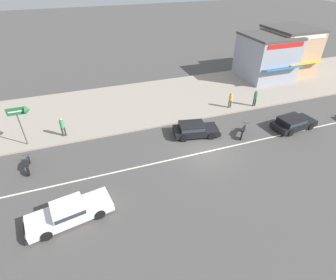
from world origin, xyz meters
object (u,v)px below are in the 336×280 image
(pedestrian_mid_kerb, at_px, (231,99))
(motorcycle_0, at_px, (243,131))
(sedan_white_2, at_px, (69,212))
(arrow_signboard, at_px, (24,113))
(hatchback_black_1, at_px, (293,122))
(hatchback_black_3, at_px, (194,129))
(pedestrian_near_clock, at_px, (255,97))
(shopfront_corner_warung, at_px, (288,50))
(motorcycle_1, at_px, (28,164))
(pedestrian_by_shop, at_px, (62,126))
(shopfront_mid_block, at_px, (266,56))

(pedestrian_mid_kerb, bearing_deg, motorcycle_0, -106.69)
(sedan_white_2, xyz_separation_m, arrow_signboard, (-2.33, 8.44, 2.34))
(arrow_signboard, xyz_separation_m, pedestrian_mid_kerb, (17.62, 0.18, -1.82))
(sedan_white_2, xyz_separation_m, pedestrian_mid_kerb, (15.29, 8.62, 0.51))
(hatchback_black_1, relative_size, sedan_white_2, 0.83)
(hatchback_black_3, distance_m, arrow_signboard, 12.98)
(pedestrian_near_clock, bearing_deg, shopfront_corner_warung, 37.30)
(shopfront_corner_warung, bearing_deg, motorcycle_0, -139.86)
(hatchback_black_1, bearing_deg, motorcycle_1, 175.20)
(pedestrian_mid_kerb, distance_m, shopfront_corner_warung, 13.45)
(arrow_signboard, relative_size, pedestrian_mid_kerb, 2.08)
(hatchback_black_3, relative_size, motorcycle_1, 2.07)
(pedestrian_near_clock, xyz_separation_m, shopfront_corner_warung, (9.19, 7.00, 1.76))
(shopfront_corner_warung, bearing_deg, pedestrian_mid_kerb, -150.87)
(pedestrian_near_clock, relative_size, pedestrian_by_shop, 0.99)
(hatchback_black_1, distance_m, arrow_signboard, 21.54)
(arrow_signboard, bearing_deg, pedestrian_mid_kerb, 0.58)
(hatchback_black_3, height_order, motorcycle_1, hatchback_black_3)
(sedan_white_2, height_order, arrow_signboard, arrow_signboard)
(motorcycle_0, bearing_deg, hatchback_black_1, -6.42)
(pedestrian_mid_kerb, relative_size, pedestrian_by_shop, 0.95)
(sedan_white_2, distance_m, hatchback_black_3, 11.49)
(motorcycle_0, bearing_deg, shopfront_corner_warung, 40.14)
(hatchback_black_1, distance_m, pedestrian_near_clock, 4.56)
(motorcycle_1, xyz_separation_m, pedestrian_near_clock, (20.30, 2.68, 0.67))
(sedan_white_2, relative_size, pedestrian_mid_kerb, 3.16)
(arrow_signboard, xyz_separation_m, shopfront_mid_block, (25.66, 6.04, -0.23))
(motorcycle_1, bearing_deg, shopfront_corner_warung, 18.18)
(motorcycle_1, xyz_separation_m, arrow_signboard, (0.24, 3.02, 2.45))
(arrow_signboard, distance_m, pedestrian_mid_kerb, 17.71)
(pedestrian_by_shop, bearing_deg, motorcycle_0, -18.13)
(hatchback_black_1, height_order, motorcycle_0, hatchback_black_1)
(sedan_white_2, bearing_deg, motorcycle_0, 16.60)
(hatchback_black_3, xyz_separation_m, shopfront_corner_warung, (16.83, 9.62, 2.26))
(pedestrian_by_shop, bearing_deg, sedan_white_2, -89.47)
(motorcycle_0, distance_m, pedestrian_near_clock, 5.50)
(shopfront_corner_warung, bearing_deg, hatchback_black_1, -126.17)
(shopfront_mid_block, bearing_deg, arrow_signboard, -166.76)
(motorcycle_1, bearing_deg, pedestrian_by_shop, 53.37)
(pedestrian_by_shop, height_order, shopfront_corner_warung, shopfront_corner_warung)
(motorcycle_1, relative_size, pedestrian_near_clock, 1.19)
(motorcycle_1, distance_m, shopfront_mid_block, 27.52)
(sedan_white_2, relative_size, motorcycle_1, 2.53)
(hatchback_black_3, xyz_separation_m, pedestrian_by_shop, (-10.18, 3.27, 0.52))
(motorcycle_1, relative_size, pedestrian_by_shop, 1.18)
(hatchback_black_1, bearing_deg, shopfront_mid_block, 66.19)
(motorcycle_1, bearing_deg, arrow_signboard, 85.55)
(shopfront_mid_block, bearing_deg, pedestrian_near_clock, -131.27)
(sedan_white_2, bearing_deg, pedestrian_mid_kerb, 29.41)
(hatchback_black_3, bearing_deg, pedestrian_near_clock, 18.90)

